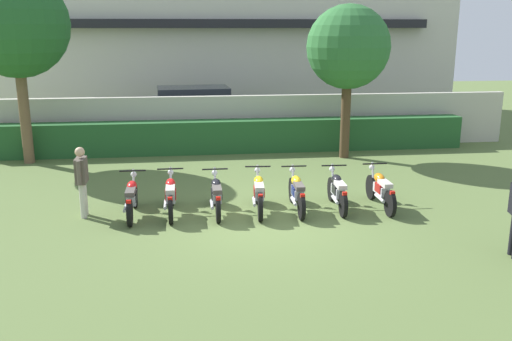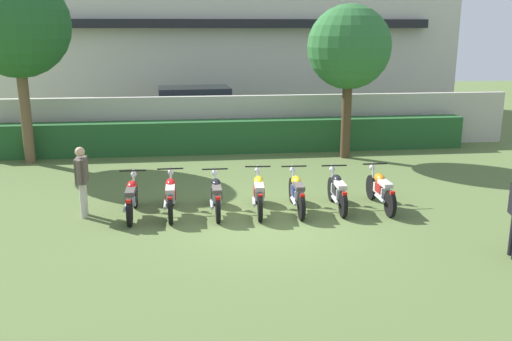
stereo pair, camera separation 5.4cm
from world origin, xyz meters
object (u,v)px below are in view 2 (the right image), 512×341
Objects in this scene: motorcycle_in_row_6 at (381,189)px; motorcycle_in_row_5 at (337,190)px; tree_far_side at (349,48)px; parked_car at (199,112)px; tree_near_inspector at (16,25)px; motorcycle_in_row_0 at (132,197)px; motorcycle_in_row_1 at (171,195)px; motorcycle_in_row_3 at (259,193)px; inspector_person at (82,176)px; motorcycle_in_row_4 at (297,192)px; motorcycle_in_row_2 at (216,195)px.

motorcycle_in_row_5 is at bearing 87.80° from motorcycle_in_row_6.
parked_car is at bearing 136.80° from tree_far_side.
tree_near_inspector is 11.60m from motorcycle_in_row_6.
tree_far_side reaches higher than motorcycle_in_row_0.
parked_car is 2.42× the size of motorcycle_in_row_0.
parked_car is 9.46m from motorcycle_in_row_1.
inspector_person reaches higher than motorcycle_in_row_3.
tree_far_side is 2.55× the size of motorcycle_in_row_4.
tree_far_side is 2.53× the size of motorcycle_in_row_3.
motorcycle_in_row_1 is 2.88m from motorcycle_in_row_4.
tree_near_inspector is 3.20× the size of motorcycle_in_row_5.
parked_car is 0.80× the size of tree_near_inspector.
motorcycle_in_row_6 is (3.85, -0.05, 0.01)m from motorcycle_in_row_2.
inspector_person reaches higher than motorcycle_in_row_2.
tree_near_inspector is 10.03m from motorcycle_in_row_4.
motorcycle_in_row_3 is 1.20× the size of inspector_person.
motorcycle_in_row_4 is (0.88, -0.02, -0.01)m from motorcycle_in_row_3.
motorcycle_in_row_2 is (-4.45, -5.13, -3.06)m from tree_far_side.
tree_near_inspector is 9.39m from motorcycle_in_row_3.
parked_car is 2.44× the size of motorcycle_in_row_1.
tree_far_side is 6.91m from motorcycle_in_row_3.
motorcycle_in_row_6 is (4.04, -9.52, -0.49)m from parked_car.
parked_car is 2.41× the size of motorcycle_in_row_3.
parked_car is 2.55× the size of motorcycle_in_row_5.
motorcycle_in_row_1 reaches higher than motorcycle_in_row_5.
motorcycle_in_row_6 is at bearing -91.77° from motorcycle_in_row_1.
tree_near_inspector is 3.06× the size of motorcycle_in_row_1.
tree_far_side is 2.68× the size of motorcycle_in_row_5.
motorcycle_in_row_5 is at bearing -85.37° from motorcycle_in_row_3.
motorcycle_in_row_0 is at bearing 89.34° from motorcycle_in_row_6.
tree_near_inspector is at bearing 53.65° from motorcycle_in_row_3.
tree_near_inspector is 3.05× the size of motorcycle_in_row_4.
motorcycle_in_row_3 is (-3.48, -5.13, -3.04)m from tree_far_side.
motorcycle_in_row_2 is 3.01m from inspector_person.
motorcycle_in_row_5 is at bearing -87.17° from motorcycle_in_row_4.
motorcycle_in_row_2 is at bearing -94.10° from motorcycle_in_row_1.
motorcycle_in_row_0 is 1.19× the size of inspector_person.
tree_far_side is at bearing -40.97° from motorcycle_in_row_2.
motorcycle_in_row_3 is (2.86, -0.04, 0.02)m from motorcycle_in_row_0.
motorcycle_in_row_4 is at bearing -37.34° from tree_near_inspector.
parked_car is at bearing 73.44° from inspector_person.
motorcycle_in_row_1 is 0.98× the size of motorcycle_in_row_6.
tree_far_side is at bearing -6.45° from motorcycle_in_row_6.
motorcycle_in_row_5 is at bearing -107.60° from tree_far_side.
tree_near_inspector is at bearing 44.60° from motorcycle_in_row_2.
motorcycle_in_row_5 is (3.01, -9.48, -0.49)m from parked_car.
motorcycle_in_row_4 is (1.85, -0.02, 0.01)m from motorcycle_in_row_2.
motorcycle_in_row_4 is 1.19× the size of inspector_person.
motorcycle_in_row_6 is (2.88, -0.04, -0.01)m from motorcycle_in_row_3.
motorcycle_in_row_1 is (4.53, -5.56, -3.72)m from tree_near_inspector.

